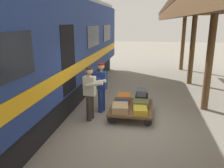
{
  "coord_description": "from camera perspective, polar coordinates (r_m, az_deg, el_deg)",
  "views": [
    {
      "loc": [
        -0.41,
        6.33,
        3.04
      ],
      "look_at": [
        0.75,
        -0.42,
        1.15
      ],
      "focal_mm": 36.46,
      "sensor_mm": 36.0,
      "label": 1
    }
  ],
  "objects": [
    {
      "name": "luggage_cart",
      "position": [
        7.58,
        4.88,
        -5.94
      ],
      "size": [
        1.37,
        1.72,
        0.33
      ],
      "color": "brown",
      "rests_on": "ground_plane"
    },
    {
      "name": "suitcase_orange_carryall",
      "position": [
        7.99,
        3.0,
        -3.44
      ],
      "size": [
        0.49,
        0.59,
        0.25
      ],
      "primitive_type": "cube",
      "rotation": [
        0.0,
        0.0,
        0.09
      ],
      "color": "#CC6B23",
      "rests_on": "luggage_cart"
    },
    {
      "name": "suitcase_navy_fabric",
      "position": [
        7.56,
        2.57,
        -4.83
      ],
      "size": [
        0.44,
        0.61,
        0.18
      ],
      "primitive_type": "cube",
      "rotation": [
        0.0,
        0.0,
        0.04
      ],
      "color": "navy",
      "rests_on": "luggage_cart"
    },
    {
      "name": "porter_by_door",
      "position": [
        7.09,
        -5.44,
        -1.99
      ],
      "size": [
        0.7,
        0.48,
        1.7
      ],
      "color": "#332D28",
      "rests_on": "ground_plane"
    },
    {
      "name": "train_car",
      "position": [
        7.49,
        -21.75,
        6.84
      ],
      "size": [
        3.03,
        17.02,
        4.0
      ],
      "color": "navy",
      "rests_on": "ground_plane"
    },
    {
      "name": "suitcase_olive_duffel",
      "position": [
        7.51,
        7.27,
        -4.94
      ],
      "size": [
        0.51,
        0.49,
        0.22
      ],
      "primitive_type": "cube",
      "rotation": [
        0.0,
        0.0,
        -0.03
      ],
      "color": "brown",
      "rests_on": "luggage_cart"
    },
    {
      "name": "suitcase_slate_roller",
      "position": [
        7.86,
        7.46,
        -1.99
      ],
      "size": [
        0.32,
        0.49,
        0.2
      ],
      "primitive_type": "cube",
      "rotation": [
        0.0,
        0.0,
        -0.03
      ],
      "color": "#4C515B",
      "rests_on": "suitcase_black_hardshell"
    },
    {
      "name": "porter_in_overalls",
      "position": [
        7.73,
        -2.79,
        -0.44
      ],
      "size": [
        0.72,
        0.53,
        1.7
      ],
      "color": "navy",
      "rests_on": "ground_plane"
    },
    {
      "name": "suitcase_black_hardshell",
      "position": [
        7.95,
        7.44,
        -3.58
      ],
      "size": [
        0.44,
        0.52,
        0.27
      ],
      "primitive_type": "cube",
      "rotation": [
        0.0,
        0.0,
        0.02
      ],
      "color": "black",
      "rests_on": "luggage_cart"
    },
    {
      "name": "suitcase_tan_vintage",
      "position": [
        7.12,
        2.08,
        -6.02
      ],
      "size": [
        0.55,
        0.67,
        0.21
      ],
      "primitive_type": "cube",
      "rotation": [
        0.0,
        0.0,
        0.11
      ],
      "color": "tan",
      "rests_on": "luggage_cart"
    },
    {
      "name": "suitcase_yellow_case",
      "position": [
        7.08,
        7.08,
        -6.47
      ],
      "size": [
        0.47,
        0.63,
        0.16
      ],
      "primitive_type": "cube",
      "rotation": [
        0.0,
        0.0,
        0.11
      ],
      "color": "gold",
      "rests_on": "luggage_cart"
    },
    {
      "name": "ground_plane",
      "position": [
        7.03,
        5.52,
        -10.25
      ],
      "size": [
        60.0,
        60.0,
        0.0
      ],
      "primitive_type": "plane",
      "color": "gray"
    }
  ]
}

